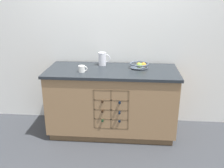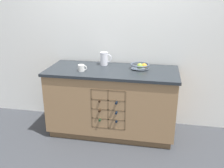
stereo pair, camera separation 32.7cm
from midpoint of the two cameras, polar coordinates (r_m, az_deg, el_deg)
ground_plane at (r=3.57m, az=-2.67°, el=-10.65°), size 14.00×14.00×0.00m
back_wall at (r=3.52m, az=-2.16°, el=11.11°), size 4.40×0.06×2.55m
kitchen_island at (r=3.36m, az=-2.79°, el=-3.99°), size 1.69×0.74×0.90m
fruit_bowl at (r=3.26m, az=3.48°, el=4.31°), size 0.25×0.25×0.09m
white_pitcher at (r=3.40m, az=-4.96°, el=5.79°), size 0.16×0.11×0.18m
ceramic_mug at (r=3.14m, az=-9.87°, el=3.40°), size 0.11×0.08×0.08m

